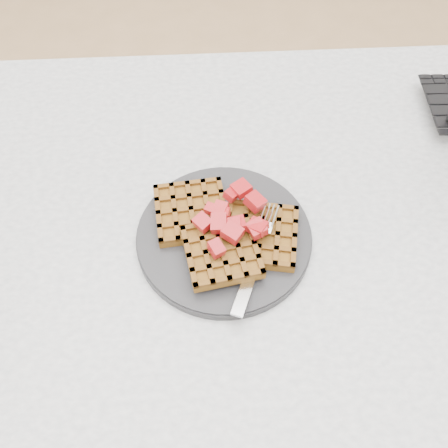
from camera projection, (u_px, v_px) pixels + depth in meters
ground at (275, 378)px, 1.35m from camera, size 4.00×4.00×0.00m
table at (308, 262)px, 0.83m from camera, size 1.20×0.80×0.75m
plate at (224, 237)px, 0.71m from camera, size 0.25×0.25×0.02m
waffles at (224, 231)px, 0.69m from camera, size 0.21×0.19×0.03m
strawberry_pile at (224, 218)px, 0.67m from camera, size 0.15×0.15×0.02m
fork at (258, 254)px, 0.67m from camera, size 0.09×0.18×0.02m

